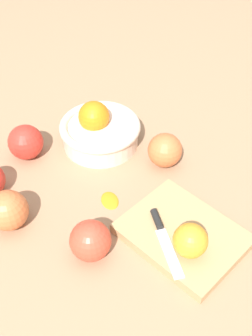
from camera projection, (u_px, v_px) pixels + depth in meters
ground_plane at (121, 202)px, 0.90m from camera, size 2.40×2.40×0.00m
bowl at (99, 130)px, 1.01m from camera, size 0.19×0.19×0.11m
cutting_board at (183, 234)px, 0.83m from camera, size 0.25×0.21×0.02m
orange_on_board at (190, 241)px, 0.77m from camera, size 0.06×0.06×0.06m
knife at (162, 233)px, 0.81m from camera, size 0.15×0.07×0.01m
apple_back_left at (165, 150)px, 0.96m from camera, size 0.08×0.08×0.08m
apple_front_left at (26, 142)px, 0.98m from camera, size 0.08×0.08×0.08m
apple_front_right at (90, 241)px, 0.78m from camera, size 0.08×0.08×0.08m
apple_front_left_3 at (8, 210)px, 0.83m from camera, size 0.08×0.08×0.08m
citrus_peel at (110, 199)px, 0.90m from camera, size 0.06×0.05×0.01m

